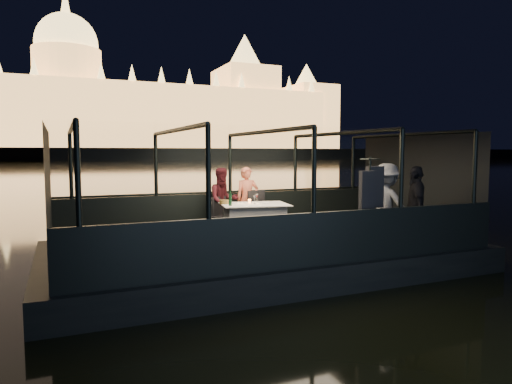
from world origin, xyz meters
name	(u,v)px	position (x,y,z in m)	size (l,w,h in m)	color
river_water	(83,166)	(0.00, 80.00, 0.00)	(500.00, 500.00, 0.00)	black
boat_hull	(264,268)	(0.00, 0.00, 0.00)	(8.60, 4.40, 1.00)	black
boat_deck	(264,245)	(0.00, 0.00, 0.48)	(8.00, 4.00, 0.04)	black
gunwale_port	(230,211)	(0.00, 2.00, 0.95)	(8.00, 0.08, 0.90)	black
gunwale_starboard	(313,240)	(0.00, -2.00, 0.95)	(8.00, 0.08, 0.90)	black
cabin_glass_port	(230,164)	(0.00, 2.00, 2.10)	(8.00, 0.02, 1.40)	#99B2B2
cabin_glass_starboard	(314,170)	(0.00, -2.00, 2.10)	(8.00, 0.02, 1.40)	#99B2B2
cabin_roof_glass	(264,132)	(0.00, 0.00, 2.80)	(8.00, 4.00, 0.02)	#99B2B2
end_wall_fore	(49,196)	(-4.00, 0.00, 1.65)	(0.02, 4.00, 2.30)	black
end_wall_aft	(416,183)	(4.00, 0.00, 1.65)	(0.02, 4.00, 2.30)	black
canopy_ribs	(264,189)	(0.00, 0.00, 1.65)	(8.00, 4.00, 2.30)	black
embankment	(69,156)	(0.00, 210.00, 1.00)	(400.00, 140.00, 6.00)	#423D33
parliament_building	(68,80)	(0.00, 175.00, 29.00)	(220.00, 32.00, 60.00)	#F2D18C
dining_table_central	(254,221)	(0.08, 0.66, 0.89)	(1.45, 1.05, 0.77)	white
chair_port_left	(221,215)	(-0.44, 1.38, 0.95)	(0.40, 0.40, 0.86)	black
chair_port_right	(260,214)	(0.43, 1.18, 0.95)	(0.46, 0.46, 0.98)	black
coat_stand	(369,207)	(1.30, -1.75, 1.40)	(0.50, 0.40, 1.81)	black
person_woman_coral	(247,200)	(0.30, 1.62, 1.25)	(0.55, 0.37, 1.54)	#E87554
person_man_maroon	(223,201)	(-0.32, 1.60, 1.25)	(0.74, 0.57, 1.53)	#441319
passenger_stripe	(386,204)	(2.24, -1.08, 1.35)	(1.08, 0.61, 1.67)	white
passenger_dark	(415,205)	(2.63, -1.48, 1.35)	(0.96, 0.40, 1.63)	black
wine_bottle	(230,199)	(-0.52, 0.57, 1.42)	(0.07, 0.07, 0.32)	#12321C
bread_basket	(224,202)	(-0.52, 0.94, 1.31)	(0.22, 0.22, 0.09)	olive
amber_candle	(249,201)	(0.03, 0.84, 1.31)	(0.06, 0.06, 0.09)	#FF8D3F
plate_near	(264,203)	(0.30, 0.68, 1.27)	(0.24, 0.24, 0.01)	white
plate_far	(234,203)	(-0.29, 1.00, 1.27)	(0.26, 0.26, 0.02)	white
wine_glass_white	(230,201)	(-0.52, 0.61, 1.36)	(0.07, 0.07, 0.20)	silver
wine_glass_red	(257,198)	(0.25, 0.93, 1.36)	(0.06, 0.06, 0.19)	white
wine_glass_empty	(255,200)	(0.08, 0.68, 1.36)	(0.06, 0.06, 0.18)	silver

